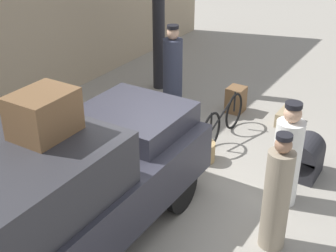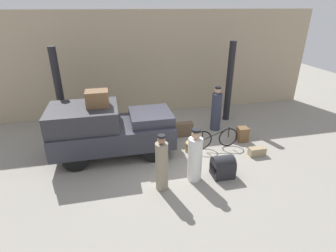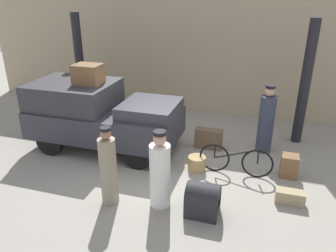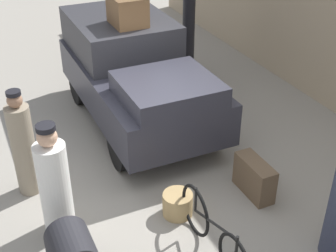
{
  "view_description": "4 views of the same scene",
  "coord_description": "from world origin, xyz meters",
  "px_view_note": "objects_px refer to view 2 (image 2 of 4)",
  "views": [
    {
      "loc": [
        -5.2,
        -3.12,
        4.24
      ],
      "look_at": [
        0.2,
        0.2,
        0.95
      ],
      "focal_mm": 50.0,
      "sensor_mm": 36.0,
      "label": 1
    },
    {
      "loc": [
        -1.55,
        -7.58,
        4.64
      ],
      "look_at": [
        0.2,
        0.2,
        0.95
      ],
      "focal_mm": 28.0,
      "sensor_mm": 36.0,
      "label": 2
    },
    {
      "loc": [
        2.34,
        -6.75,
        4.05
      ],
      "look_at": [
        0.2,
        0.2,
        0.95
      ],
      "focal_mm": 35.0,
      "sensor_mm": 36.0,
      "label": 3
    },
    {
      "loc": [
        5.46,
        -2.22,
        4.44
      ],
      "look_at": [
        0.2,
        0.2,
        0.95
      ],
      "focal_mm": 50.0,
      "sensor_mm": 36.0,
      "label": 4
    }
  ],
  "objects_px": {
    "trunk_barrel_dark": "(223,167)",
    "suitcase_tan_flat": "(242,134)",
    "suitcase_small_leather": "(183,129)",
    "truck": "(108,128)",
    "porter_with_bicycle": "(162,165)",
    "trunk_on_truck_roof": "(97,98)",
    "wicker_basket": "(191,147)",
    "trunk_umber_medium": "(257,151)",
    "bicycle": "(215,138)",
    "conductor_in_dark_uniform": "(216,110)",
    "porter_lifting_near_truck": "(195,157)"
  },
  "relations": [
    {
      "from": "trunk_barrel_dark",
      "to": "trunk_on_truck_roof",
      "type": "height_order",
      "value": "trunk_on_truck_roof"
    },
    {
      "from": "wicker_basket",
      "to": "suitcase_small_leather",
      "type": "relative_size",
      "value": 0.58
    },
    {
      "from": "trunk_barrel_dark",
      "to": "suitcase_tan_flat",
      "type": "bearing_deg",
      "value": 49.81
    },
    {
      "from": "truck",
      "to": "porter_with_bicycle",
      "type": "distance_m",
      "value": 2.61
    },
    {
      "from": "truck",
      "to": "suitcase_small_leather",
      "type": "distance_m",
      "value": 2.99
    },
    {
      "from": "porter_lifting_near_truck",
      "to": "suitcase_tan_flat",
      "type": "bearing_deg",
      "value": 37.12
    },
    {
      "from": "porter_with_bicycle",
      "to": "trunk_umber_medium",
      "type": "distance_m",
      "value": 3.69
    },
    {
      "from": "conductor_in_dark_uniform",
      "to": "suitcase_small_leather",
      "type": "xyz_separation_m",
      "value": [
        -1.43,
        -0.28,
        -0.55
      ]
    },
    {
      "from": "conductor_in_dark_uniform",
      "to": "truck",
      "type": "bearing_deg",
      "value": -166.2
    },
    {
      "from": "bicycle",
      "to": "conductor_in_dark_uniform",
      "type": "relative_size",
      "value": 0.94
    },
    {
      "from": "suitcase_small_leather",
      "to": "truck",
      "type": "bearing_deg",
      "value": -164.83
    },
    {
      "from": "truck",
      "to": "suitcase_small_leather",
      "type": "bearing_deg",
      "value": 15.17
    },
    {
      "from": "wicker_basket",
      "to": "suitcase_small_leather",
      "type": "bearing_deg",
      "value": 87.7
    },
    {
      "from": "porter_with_bicycle",
      "to": "trunk_umber_medium",
      "type": "bearing_deg",
      "value": 16.25
    },
    {
      "from": "porter_lifting_near_truck",
      "to": "trunk_on_truck_roof",
      "type": "relative_size",
      "value": 2.32
    },
    {
      "from": "porter_with_bicycle",
      "to": "suitcase_tan_flat",
      "type": "xyz_separation_m",
      "value": [
        3.49,
        2.09,
        -0.49
      ]
    },
    {
      "from": "trunk_umber_medium",
      "to": "suitcase_small_leather",
      "type": "bearing_deg",
      "value": 136.06
    },
    {
      "from": "porter_with_bicycle",
      "to": "trunk_on_truck_roof",
      "type": "bearing_deg",
      "value": 125.5
    },
    {
      "from": "porter_lifting_near_truck",
      "to": "trunk_barrel_dark",
      "type": "height_order",
      "value": "porter_lifting_near_truck"
    },
    {
      "from": "porter_with_bicycle",
      "to": "porter_lifting_near_truck",
      "type": "bearing_deg",
      "value": 11.82
    },
    {
      "from": "suitcase_small_leather",
      "to": "trunk_on_truck_roof",
      "type": "bearing_deg",
      "value": -165.94
    },
    {
      "from": "truck",
      "to": "bicycle",
      "type": "distance_m",
      "value": 3.72
    },
    {
      "from": "conductor_in_dark_uniform",
      "to": "suitcase_small_leather",
      "type": "relative_size",
      "value": 2.48
    },
    {
      "from": "wicker_basket",
      "to": "trunk_on_truck_roof",
      "type": "bearing_deg",
      "value": 171.27
    },
    {
      "from": "wicker_basket",
      "to": "trunk_barrel_dark",
      "type": "relative_size",
      "value": 0.64
    },
    {
      "from": "bicycle",
      "to": "porter_with_bicycle",
      "type": "relative_size",
      "value": 1.02
    },
    {
      "from": "trunk_barrel_dark",
      "to": "truck",
      "type": "bearing_deg",
      "value": 147.53
    },
    {
      "from": "porter_with_bicycle",
      "to": "suitcase_small_leather",
      "type": "height_order",
      "value": "porter_with_bicycle"
    },
    {
      "from": "bicycle",
      "to": "porter_with_bicycle",
      "type": "xyz_separation_m",
      "value": [
        -2.3,
        -1.82,
        0.39
      ]
    },
    {
      "from": "trunk_umber_medium",
      "to": "bicycle",
      "type": "bearing_deg",
      "value": 146.06
    },
    {
      "from": "suitcase_tan_flat",
      "to": "suitcase_small_leather",
      "type": "relative_size",
      "value": 0.74
    },
    {
      "from": "truck",
      "to": "trunk_umber_medium",
      "type": "relative_size",
      "value": 6.88
    },
    {
      "from": "conductor_in_dark_uniform",
      "to": "trunk_barrel_dark",
      "type": "xyz_separation_m",
      "value": [
        -1.02,
        -3.09,
        -0.52
      ]
    },
    {
      "from": "truck",
      "to": "porter_with_bicycle",
      "type": "bearing_deg",
      "value": -58.67
    },
    {
      "from": "truck",
      "to": "porter_lifting_near_truck",
      "type": "height_order",
      "value": "truck"
    },
    {
      "from": "conductor_in_dark_uniform",
      "to": "porter_with_bicycle",
      "type": "distance_m",
      "value": 4.35
    },
    {
      "from": "trunk_umber_medium",
      "to": "porter_with_bicycle",
      "type": "bearing_deg",
      "value": -163.75
    },
    {
      "from": "truck",
      "to": "wicker_basket",
      "type": "height_order",
      "value": "truck"
    },
    {
      "from": "wicker_basket",
      "to": "suitcase_tan_flat",
      "type": "xyz_separation_m",
      "value": [
        2.08,
        0.33,
        0.1
      ]
    },
    {
      "from": "conductor_in_dark_uniform",
      "to": "trunk_barrel_dark",
      "type": "height_order",
      "value": "conductor_in_dark_uniform"
    },
    {
      "from": "trunk_barrel_dark",
      "to": "trunk_umber_medium",
      "type": "distance_m",
      "value": 1.84
    },
    {
      "from": "porter_lifting_near_truck",
      "to": "trunk_barrel_dark",
      "type": "distance_m",
      "value": 0.96
    },
    {
      "from": "truck",
      "to": "porter_with_bicycle",
      "type": "relative_size",
      "value": 2.37
    },
    {
      "from": "trunk_umber_medium",
      "to": "wicker_basket",
      "type": "bearing_deg",
      "value": 160.35
    },
    {
      "from": "suitcase_tan_flat",
      "to": "porter_with_bicycle",
      "type": "bearing_deg",
      "value": -149.04
    },
    {
      "from": "porter_lifting_near_truck",
      "to": "bicycle",
      "type": "bearing_deg",
      "value": 51.17
    },
    {
      "from": "trunk_on_truck_roof",
      "to": "bicycle",
      "type": "bearing_deg",
      "value": -5.89
    },
    {
      "from": "wicker_basket",
      "to": "porter_with_bicycle",
      "type": "distance_m",
      "value": 2.33
    },
    {
      "from": "suitcase_small_leather",
      "to": "trunk_barrel_dark",
      "type": "bearing_deg",
      "value": -81.6
    },
    {
      "from": "bicycle",
      "to": "conductor_in_dark_uniform",
      "type": "distance_m",
      "value": 1.62
    }
  ]
}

